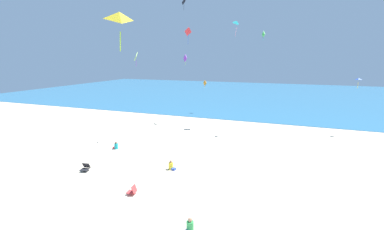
{
  "coord_description": "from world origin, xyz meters",
  "views": [
    {
      "loc": [
        6.57,
        -8.7,
        8.38
      ],
      "look_at": [
        0.0,
        8.57,
        4.52
      ],
      "focal_mm": 25.44,
      "sensor_mm": 36.0,
      "label": 1
    }
  ],
  "objects_px": {
    "person_5": "(116,146)",
    "kite_blue": "(359,79)",
    "person_2": "(171,166)",
    "kite_lime": "(136,57)",
    "person_1": "(190,227)",
    "kite_green": "(263,34)",
    "kite_purple": "(185,58)",
    "kite_yellow": "(119,16)",
    "beach_chair_far_left": "(85,167)",
    "kite_red": "(188,32)",
    "beach_chair_mid_beach": "(133,190)",
    "kite_teal": "(237,22)",
    "kite_orange": "(205,83)",
    "kite_black": "(184,2)"
  },
  "relations": [
    {
      "from": "person_5",
      "to": "kite_blue",
      "type": "xyz_separation_m",
      "value": [
        21.8,
        13.95,
        5.9
      ]
    },
    {
      "from": "person_2",
      "to": "kite_lime",
      "type": "bearing_deg",
      "value": 146.54
    },
    {
      "from": "person_1",
      "to": "kite_green",
      "type": "height_order",
      "value": "kite_green"
    },
    {
      "from": "person_5",
      "to": "kite_purple",
      "type": "relative_size",
      "value": 0.54
    },
    {
      "from": "person_5",
      "to": "kite_yellow",
      "type": "bearing_deg",
      "value": 144.61
    },
    {
      "from": "person_2",
      "to": "person_5",
      "type": "relative_size",
      "value": 1.04
    },
    {
      "from": "beach_chair_far_left",
      "to": "person_5",
      "type": "bearing_deg",
      "value": -178.53
    },
    {
      "from": "person_5",
      "to": "beach_chair_far_left",
      "type": "bearing_deg",
      "value": 117.36
    },
    {
      "from": "kite_red",
      "to": "beach_chair_mid_beach",
      "type": "bearing_deg",
      "value": -81.88
    },
    {
      "from": "kite_teal",
      "to": "person_2",
      "type": "bearing_deg",
      "value": -95.36
    },
    {
      "from": "kite_purple",
      "to": "beach_chair_mid_beach",
      "type": "bearing_deg",
      "value": -77.29
    },
    {
      "from": "kite_lime",
      "to": "kite_orange",
      "type": "relative_size",
      "value": 1.11
    },
    {
      "from": "beach_chair_far_left",
      "to": "kite_orange",
      "type": "height_order",
      "value": "kite_orange"
    },
    {
      "from": "kite_orange",
      "to": "kite_purple",
      "type": "relative_size",
      "value": 0.98
    },
    {
      "from": "beach_chair_mid_beach",
      "to": "person_1",
      "type": "xyz_separation_m",
      "value": [
        4.72,
        -2.26,
        0.02
      ]
    },
    {
      "from": "person_5",
      "to": "kite_lime",
      "type": "distance_m",
      "value": 9.09
    },
    {
      "from": "person_1",
      "to": "kite_black",
      "type": "bearing_deg",
      "value": -140.41
    },
    {
      "from": "person_1",
      "to": "kite_orange",
      "type": "relative_size",
      "value": 0.58
    },
    {
      "from": "person_2",
      "to": "kite_blue",
      "type": "bearing_deg",
      "value": 57.85
    },
    {
      "from": "person_2",
      "to": "kite_purple",
      "type": "xyz_separation_m",
      "value": [
        -5.06,
        15.31,
        8.1
      ]
    },
    {
      "from": "person_5",
      "to": "kite_green",
      "type": "distance_m",
      "value": 19.25
    },
    {
      "from": "kite_red",
      "to": "beach_chair_far_left",
      "type": "bearing_deg",
      "value": -103.87
    },
    {
      "from": "person_1",
      "to": "kite_purple",
      "type": "relative_size",
      "value": 0.57
    },
    {
      "from": "person_2",
      "to": "kite_lime",
      "type": "height_order",
      "value": "kite_lime"
    },
    {
      "from": "beach_chair_mid_beach",
      "to": "person_2",
      "type": "bearing_deg",
      "value": -105.88
    },
    {
      "from": "person_1",
      "to": "kite_black",
      "type": "xyz_separation_m",
      "value": [
        -9.96,
        23.55,
        15.29
      ]
    },
    {
      "from": "person_1",
      "to": "kite_green",
      "type": "xyz_separation_m",
      "value": [
        0.74,
        20.1,
        10.63
      ]
    },
    {
      "from": "kite_black",
      "to": "kite_blue",
      "type": "distance_m",
      "value": 22.74
    },
    {
      "from": "person_2",
      "to": "kite_green",
      "type": "relative_size",
      "value": 0.72
    },
    {
      "from": "person_2",
      "to": "kite_teal",
      "type": "height_order",
      "value": "kite_teal"
    },
    {
      "from": "kite_orange",
      "to": "kite_red",
      "type": "xyz_separation_m",
      "value": [
        1.86,
        -11.69,
        6.51
      ]
    },
    {
      "from": "beach_chair_mid_beach",
      "to": "kite_purple",
      "type": "xyz_separation_m",
      "value": [
        -4.45,
        19.72,
        8.12
      ]
    },
    {
      "from": "person_1",
      "to": "kite_purple",
      "type": "xyz_separation_m",
      "value": [
        -9.17,
        21.98,
        8.1
      ]
    },
    {
      "from": "kite_green",
      "to": "beach_chair_far_left",
      "type": "bearing_deg",
      "value": -124.02
    },
    {
      "from": "kite_green",
      "to": "kite_black",
      "type": "relative_size",
      "value": 0.67
    },
    {
      "from": "kite_black",
      "to": "kite_teal",
      "type": "distance_m",
      "value": 8.03
    },
    {
      "from": "person_1",
      "to": "kite_green",
      "type": "relative_size",
      "value": 0.74
    },
    {
      "from": "kite_black",
      "to": "kite_blue",
      "type": "xyz_separation_m",
      "value": [
        20.71,
        -0.37,
        -9.4
      ]
    },
    {
      "from": "kite_lime",
      "to": "person_5",
      "type": "bearing_deg",
      "value": -92.85
    },
    {
      "from": "kite_yellow",
      "to": "kite_purple",
      "type": "xyz_separation_m",
      "value": [
        -8.82,
        26.38,
        -1.15
      ]
    },
    {
      "from": "kite_purple",
      "to": "kite_black",
      "type": "bearing_deg",
      "value": 116.81
    },
    {
      "from": "kite_lime",
      "to": "kite_teal",
      "type": "height_order",
      "value": "kite_teal"
    },
    {
      "from": "beach_chair_far_left",
      "to": "kite_purple",
      "type": "height_order",
      "value": "kite_purple"
    },
    {
      "from": "beach_chair_far_left",
      "to": "kite_black",
      "type": "bearing_deg",
      "value": 170.24
    },
    {
      "from": "person_1",
      "to": "person_2",
      "type": "bearing_deg",
      "value": -131.67
    },
    {
      "from": "person_1",
      "to": "kite_lime",
      "type": "distance_m",
      "value": 18.86
    },
    {
      "from": "kite_blue",
      "to": "kite_purple",
      "type": "bearing_deg",
      "value": -176.57
    },
    {
      "from": "kite_yellow",
      "to": "kite_blue",
      "type": "relative_size",
      "value": 1.0
    },
    {
      "from": "kite_lime",
      "to": "kite_orange",
      "type": "xyz_separation_m",
      "value": [
        2.17,
        15.8,
        -3.88
      ]
    },
    {
      "from": "person_1",
      "to": "kite_green",
      "type": "distance_m",
      "value": 22.75
    }
  ]
}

